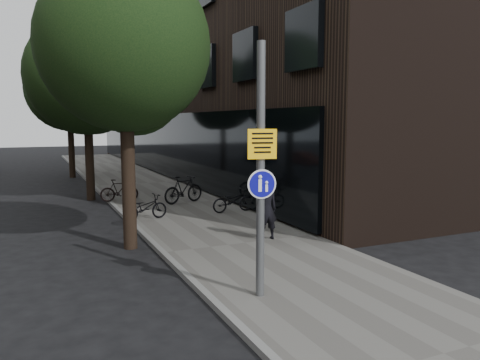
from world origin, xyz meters
TOP-DOWN VIEW (x-y plane):
  - ground at (0.00, 0.00)m, footprint 120.00×120.00m
  - sidewalk at (0.25, 10.00)m, footprint 4.50×60.00m
  - curb_edge at (-2.00, 10.00)m, footprint 0.15×60.00m
  - building_right_dark_brick at (8.50, 22.00)m, footprint 12.00×40.00m
  - street_tree_near at (-2.53, 4.64)m, footprint 4.40×4.40m
  - street_tree_mid at (-2.53, 13.14)m, footprint 5.00×5.00m
  - street_tree_far at (-2.53, 22.14)m, footprint 5.00×5.00m
  - signpost at (-1.12, -0.26)m, footprint 0.54×0.16m
  - pedestrian at (0.95, 3.45)m, footprint 0.65×0.46m
  - parked_bike_facade_near at (1.68, 7.46)m, footprint 1.61×0.64m
  - parked_bike_facade_far at (0.62, 9.97)m, footprint 1.90×1.07m
  - parked_bike_curb_near at (-1.54, 7.38)m, footprint 1.68×0.92m
  - parked_bike_curb_far at (-1.66, 11.41)m, footprint 1.57×0.66m

SIDE VIEW (x-z plane):
  - ground at x=0.00m, z-range 0.00..0.00m
  - sidewalk at x=0.25m, z-range 0.00..0.12m
  - curb_edge at x=-2.00m, z-range 0.00..0.13m
  - parked_bike_facade_near at x=1.68m, z-range 0.12..0.95m
  - parked_bike_curb_near at x=-1.54m, z-range 0.12..0.96m
  - parked_bike_curb_far at x=-1.66m, z-range 0.12..1.04m
  - parked_bike_facade_far at x=0.62m, z-range 0.12..1.22m
  - pedestrian at x=0.95m, z-range 0.12..1.81m
  - signpost at x=-1.12m, z-range 0.14..4.82m
  - street_tree_near at x=-2.53m, z-range 1.36..8.86m
  - street_tree_mid at x=-2.53m, z-range 1.21..9.01m
  - street_tree_far at x=-2.53m, z-range 1.21..9.01m
  - building_right_dark_brick at x=8.50m, z-range 0.00..18.00m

